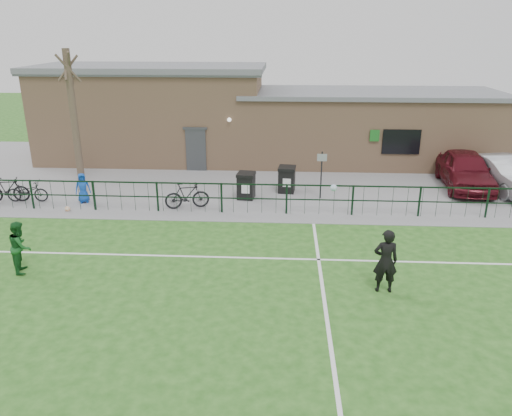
# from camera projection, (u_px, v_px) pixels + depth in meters

# --- Properties ---
(ground) EXTENTS (90.00, 90.00, 0.00)m
(ground) POSITION_uv_depth(u_px,v_px,m) (244.00, 331.00, 11.78)
(ground) COLOR #235418
(ground) RESTS_ON ground
(paving_strip) EXTENTS (34.00, 13.00, 0.02)m
(paving_strip) POSITION_uv_depth(u_px,v_px,m) (266.00, 174.00, 24.45)
(paving_strip) COLOR slate
(paving_strip) RESTS_ON ground
(pitch_line_touch) EXTENTS (28.00, 0.10, 0.01)m
(pitch_line_touch) POSITION_uv_depth(u_px,v_px,m) (260.00, 215.00, 19.10)
(pitch_line_touch) COLOR white
(pitch_line_touch) RESTS_ON ground
(pitch_line_mid) EXTENTS (28.00, 0.10, 0.01)m
(pitch_line_mid) POSITION_uv_depth(u_px,v_px,m) (254.00, 258.00, 15.53)
(pitch_line_mid) COLOR white
(pitch_line_mid) RESTS_ON ground
(pitch_line_perp) EXTENTS (0.10, 16.00, 0.01)m
(pitch_line_perp) POSITION_uv_depth(u_px,v_px,m) (329.00, 334.00, 11.67)
(pitch_line_perp) COLOR white
(pitch_line_perp) RESTS_ON ground
(perimeter_fence) EXTENTS (28.00, 0.10, 1.20)m
(perimeter_fence) POSITION_uv_depth(u_px,v_px,m) (260.00, 199.00, 19.09)
(perimeter_fence) COLOR black
(perimeter_fence) RESTS_ON ground
(bare_tree) EXTENTS (0.30, 0.30, 6.00)m
(bare_tree) POSITION_uv_depth(u_px,v_px,m) (75.00, 123.00, 21.05)
(bare_tree) COLOR #47372B
(bare_tree) RESTS_ON ground
(wheelie_bin_left) EXTENTS (0.75, 0.83, 1.01)m
(wheelie_bin_left) POSITION_uv_depth(u_px,v_px,m) (246.00, 186.00, 20.82)
(wheelie_bin_left) COLOR black
(wheelie_bin_left) RESTS_ON paving_strip
(wheelie_bin_right) EXTENTS (0.75, 0.84, 1.03)m
(wheelie_bin_right) POSITION_uv_depth(u_px,v_px,m) (287.00, 180.00, 21.65)
(wheelie_bin_right) COLOR black
(wheelie_bin_right) RESTS_ON paving_strip
(sign_post) EXTENTS (0.07, 0.07, 2.00)m
(sign_post) POSITION_uv_depth(u_px,v_px,m) (321.00, 175.00, 20.63)
(sign_post) COLOR black
(sign_post) RESTS_ON paving_strip
(car_maroon) EXTENTS (2.36, 4.95, 1.63)m
(car_maroon) POSITION_uv_depth(u_px,v_px,m) (465.00, 170.00, 22.13)
(car_maroon) COLOR #4F0E17
(car_maroon) RESTS_ON paving_strip
(car_silver) EXTENTS (2.53, 4.74, 1.48)m
(car_silver) POSITION_uv_depth(u_px,v_px,m) (502.00, 174.00, 21.75)
(car_silver) COLOR #ABADB2
(car_silver) RESTS_ON paving_strip
(bicycle_b) EXTENTS (1.80, 0.74, 1.05)m
(bicycle_b) POSITION_uv_depth(u_px,v_px,m) (7.00, 190.00, 20.34)
(bicycle_b) COLOR black
(bicycle_b) RESTS_ON paving_strip
(bicycle_c) EXTENTS (1.70, 0.69, 0.88)m
(bicycle_c) POSITION_uv_depth(u_px,v_px,m) (27.00, 191.00, 20.42)
(bicycle_c) COLOR black
(bicycle_c) RESTS_ON paving_strip
(bicycle_d) EXTENTS (1.82, 0.93, 1.05)m
(bicycle_d) POSITION_uv_depth(u_px,v_px,m) (187.00, 196.00, 19.62)
(bicycle_d) COLOR black
(bicycle_d) RESTS_ON paving_strip
(spectator_child) EXTENTS (0.70, 0.60, 1.22)m
(spectator_child) POSITION_uv_depth(u_px,v_px,m) (83.00, 188.00, 20.28)
(spectator_child) COLOR #1245AA
(spectator_child) RESTS_ON paving_strip
(goalkeeper_kick) EXTENTS (1.60, 3.44, 2.05)m
(goalkeeper_kick) POSITION_uv_depth(u_px,v_px,m) (384.00, 259.00, 13.34)
(goalkeeper_kick) COLOR black
(goalkeeper_kick) RESTS_ON ground
(outfield_player) EXTENTS (0.79, 0.90, 1.55)m
(outfield_player) POSITION_uv_depth(u_px,v_px,m) (21.00, 247.00, 14.47)
(outfield_player) COLOR #175220
(outfield_player) RESTS_ON ground
(ball_ground) EXTENTS (0.22, 0.22, 0.22)m
(ball_ground) POSITION_uv_depth(u_px,v_px,m) (68.00, 209.00, 19.46)
(ball_ground) COLOR silver
(ball_ground) RESTS_ON ground
(clubhouse) EXTENTS (24.25, 5.40, 4.96)m
(clubhouse) POSITION_uv_depth(u_px,v_px,m) (252.00, 119.00, 26.57)
(clubhouse) COLOR tan
(clubhouse) RESTS_ON ground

